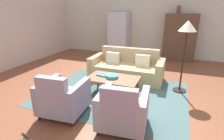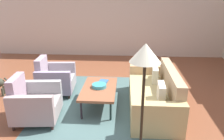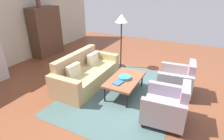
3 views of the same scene
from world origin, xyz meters
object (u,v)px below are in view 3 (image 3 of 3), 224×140
(coffee_table, at_px, (125,80))
(book_stack, at_px, (118,83))
(cabinet, at_px, (46,32))
(armchair_left, at_px, (168,107))
(armchair_right, at_px, (178,81))
(vase_tall, at_px, (38,3))
(couch, at_px, (85,74))
(floor_lamp, at_px, (121,23))
(fruit_bowl, at_px, (125,78))

(coffee_table, distance_m, book_stack, 0.30)
(book_stack, bearing_deg, cabinet, 66.58)
(armchair_left, relative_size, armchair_right, 1.00)
(armchair_left, bearing_deg, armchair_right, -4.44)
(vase_tall, bearing_deg, book_stack, -111.51)
(coffee_table, relative_size, armchair_right, 1.36)
(couch, xyz_separation_m, floor_lamp, (1.50, -0.40, 1.16))
(cabinet, xyz_separation_m, floor_lamp, (0.15, -3.06, 0.54))
(floor_lamp, bearing_deg, vase_tall, 95.55)
(couch, distance_m, coffee_table, 1.19)
(fruit_bowl, distance_m, floor_lamp, 1.97)
(coffee_table, bearing_deg, book_stack, 169.84)
(armchair_left, height_order, book_stack, armchair_left)
(vase_tall, xyz_separation_m, floor_lamp, (0.30, -3.06, -0.50))
(couch, height_order, book_stack, couch)
(armchair_left, height_order, vase_tall, vase_tall)
(coffee_table, bearing_deg, cabinet, 70.68)
(coffee_table, distance_m, armchair_right, 1.32)
(armchair_right, height_order, book_stack, armchair_right)
(vase_tall, bearing_deg, armchair_right, -96.75)
(floor_lamp, bearing_deg, armchair_left, -136.99)
(fruit_bowl, relative_size, vase_tall, 1.06)
(armchair_left, distance_m, floor_lamp, 3.06)
(armchair_right, height_order, vase_tall, vase_tall)
(armchair_left, bearing_deg, fruit_bowl, 59.43)
(armchair_right, bearing_deg, book_stack, 121.04)
(armchair_left, bearing_deg, coffee_table, 58.53)
(coffee_table, bearing_deg, couch, 90.02)
(fruit_bowl, bearing_deg, armchair_right, -61.65)
(couch, relative_size, coffee_table, 1.75)
(armchair_left, relative_size, floor_lamp, 0.51)
(fruit_bowl, height_order, cabinet, cabinet)
(floor_lamp, bearing_deg, fruit_bowl, -152.68)
(armchair_right, bearing_deg, cabinet, 76.15)
(fruit_bowl, bearing_deg, couch, 88.92)
(couch, distance_m, armchair_right, 2.43)
(book_stack, distance_m, cabinet, 4.16)
(couch, height_order, coffee_table, couch)
(book_stack, xyz_separation_m, cabinet, (1.64, 3.80, 0.46))
(book_stack, height_order, floor_lamp, floor_lamp)
(floor_lamp, bearing_deg, couch, 164.99)
(coffee_table, relative_size, vase_tall, 4.22)
(couch, height_order, armchair_right, armchair_right)
(fruit_bowl, bearing_deg, cabinet, 70.37)
(armchair_right, distance_m, fruit_bowl, 1.33)
(coffee_table, xyz_separation_m, fruit_bowl, (-0.02, 0.00, 0.07))
(coffee_table, height_order, vase_tall, vase_tall)
(coffee_table, bearing_deg, armchair_left, -117.03)
(armchair_right, relative_size, fruit_bowl, 2.92)
(fruit_bowl, relative_size, book_stack, 1.10)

